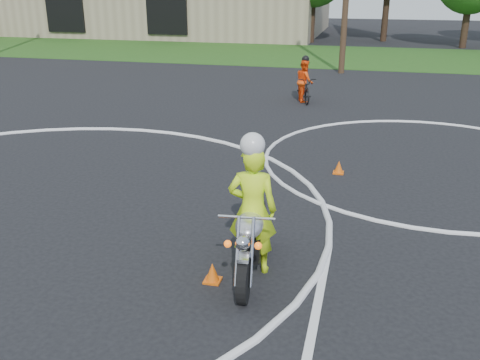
# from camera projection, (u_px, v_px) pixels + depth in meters

# --- Properties ---
(grass_strip) EXTENTS (120.00, 10.00, 0.02)m
(grass_strip) POSITION_uv_depth(u_px,v_px,m) (264.00, 54.00, 32.07)
(grass_strip) COLOR #1E4714
(grass_strip) RESTS_ON ground
(course_markings) EXTENTS (19.05, 19.05, 0.12)m
(course_markings) POSITION_uv_depth(u_px,v_px,m) (147.00, 195.00, 11.00)
(course_markings) COLOR silver
(course_markings) RESTS_ON ground
(primary_motorcycle) EXTENTS (0.78, 2.24, 1.18)m
(primary_motorcycle) POSITION_uv_depth(u_px,v_px,m) (251.00, 240.00, 7.89)
(primary_motorcycle) COLOR black
(primary_motorcycle) RESTS_ON ground
(rider_primary_grp) EXTENTS (0.77, 0.55, 2.19)m
(rider_primary_grp) POSITION_uv_depth(u_px,v_px,m) (252.00, 206.00, 7.84)
(rider_primary_grp) COLOR #D1FE1A
(rider_primary_grp) RESTS_ON ground
(rider_second_grp) EXTENTS (1.14, 1.83, 1.66)m
(rider_second_grp) POSITION_uv_depth(u_px,v_px,m) (304.00, 85.00, 19.33)
(rider_second_grp) COLOR black
(rider_second_grp) RESTS_ON ground
(traffic_cones) EXTENTS (19.78, 10.49, 0.30)m
(traffic_cones) POSITION_uv_depth(u_px,v_px,m) (132.00, 240.00, 8.84)
(traffic_cones) COLOR #E2590B
(traffic_cones) RESTS_ON ground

